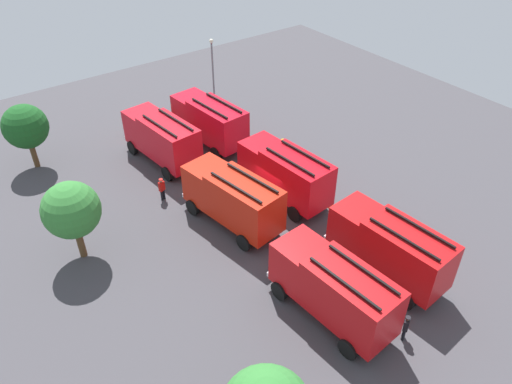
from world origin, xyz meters
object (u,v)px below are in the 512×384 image
fire_truck_4 (233,197)px  firefighter_2 (282,147)px  fire_truck_5 (162,137)px  firefighter_0 (406,327)px  firefighter_3 (162,188)px  traffic_cone_2 (331,203)px  tree_2 (25,127)px  traffic_cone_1 (213,172)px  fire_truck_3 (334,287)px  lamppost (213,67)px  fire_truck_1 (285,172)px  firefighter_1 (155,119)px  fire_truck_0 (390,246)px  tree_1 (71,210)px  firefighter_4 (128,124)px  traffic_cone_0 (210,185)px  fire_truck_2 (209,120)px

fire_truck_4 → firefighter_2: (4.37, -7.60, -1.26)m
fire_truck_5 → firefighter_0: 21.97m
firefighter_3 → traffic_cone_2: (-7.57, -8.78, -0.63)m
firefighter_0 → tree_2: tree_2 is taller
tree_2 → traffic_cone_1: bearing=-131.8°
fire_truck_3 → traffic_cone_1: 15.01m
fire_truck_3 → lamppost: size_ratio=1.19×
fire_truck_1 → firefighter_3: size_ratio=4.31×
tree_2 → lamppost: size_ratio=0.82×
firefighter_0 → traffic_cone_1: size_ratio=2.60×
firefighter_1 → firefighter_2: firefighter_1 is taller
fire_truck_0 → tree_2: 26.71m
lamppost → tree_1: bearing=125.7°
firefighter_4 → firefighter_3: bearing=52.5°
traffic_cone_2 → firefighter_2: bearing=-10.7°
fire_truck_3 → firefighter_1: (23.47, -1.77, -1.16)m
fire_truck_0 → traffic_cone_0: 13.75m
firefighter_1 → traffic_cone_1: (-8.72, -0.24, -0.68)m
firefighter_2 → fire_truck_0: bearing=-101.2°
tree_1 → firefighter_1: bearing=-43.3°
fire_truck_4 → firefighter_0: fire_truck_4 is taller
fire_truck_0 → fire_truck_2: size_ratio=1.00×
fire_truck_1 → tree_2: (14.31, 12.68, 1.25)m
fire_truck_5 → traffic_cone_1: fire_truck_5 is taller
fire_truck_1 → firefighter_1: fire_truck_1 is taller
lamppost → firefighter_1: bearing=99.9°
firefighter_2 → firefighter_3: 10.10m
fire_truck_1 → firefighter_0: 13.08m
firefighter_2 → tree_2: tree_2 is taller
traffic_cone_2 → fire_truck_1: bearing=34.3°
tree_2 → lamppost: lamppost is taller
fire_truck_0 → firefighter_1: (23.09, 2.88, -1.16)m
firefighter_0 → lamppost: (27.91, -6.51, 2.75)m
fire_truck_3 → lamppost: 26.11m
firefighter_2 → tree_2: 19.00m
fire_truck_2 → traffic_cone_1: (-4.02, 2.36, -1.84)m
firefighter_4 → traffic_cone_2: bearing=85.4°
fire_truck_4 → traffic_cone_2: (-2.53, -6.30, -1.82)m
traffic_cone_0 → lamppost: bearing=-33.9°
fire_truck_3 → fire_truck_4: 9.28m
fire_truck_0 → traffic_cone_0: bearing=11.1°
fire_truck_4 → lamppost: (15.37, -8.35, 1.49)m
fire_truck_5 → traffic_cone_1: size_ratio=11.96×
fire_truck_5 → lamppost: bearing=-60.2°
firefighter_3 → tree_2: 11.38m
fire_truck_3 → firefighter_1: size_ratio=4.17×
firefighter_0 → firefighter_4: 27.46m
fire_truck_1 → firefighter_3: fire_truck_1 is taller
fire_truck_2 → firefighter_0: size_ratio=4.59×
fire_truck_1 → tree_2: tree_2 is taller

